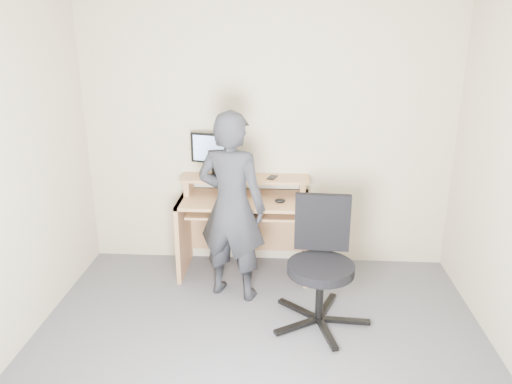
# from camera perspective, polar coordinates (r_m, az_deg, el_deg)

# --- Properties ---
(ground) EXTENTS (3.50, 3.50, 0.00)m
(ground) POSITION_cam_1_polar(r_m,az_deg,el_deg) (3.68, 0.03, -19.67)
(ground) COLOR #5B5B60
(ground) RESTS_ON ground
(back_wall) EXTENTS (3.50, 0.02, 2.50)m
(back_wall) POSITION_cam_1_polar(r_m,az_deg,el_deg) (4.74, 1.30, 6.14)
(back_wall) COLOR beige
(back_wall) RESTS_ON ground
(desk) EXTENTS (1.20, 0.60, 0.91)m
(desk) POSITION_cam_1_polar(r_m,az_deg,el_deg) (4.75, -1.28, -2.71)
(desk) COLOR #B27D56
(desk) RESTS_ON ground
(monitor) EXTENTS (0.44, 0.14, 0.42)m
(monitor) POSITION_cam_1_polar(r_m,az_deg,el_deg) (4.64, -4.88, 4.66)
(monitor) COLOR black
(monitor) RESTS_ON desk
(external_drive) EXTENTS (0.10, 0.14, 0.20)m
(external_drive) POSITION_cam_1_polar(r_m,az_deg,el_deg) (4.71, -2.27, 3.03)
(external_drive) COLOR black
(external_drive) RESTS_ON desk
(travel_mug) EXTENTS (0.10, 0.10, 0.18)m
(travel_mug) POSITION_cam_1_polar(r_m,az_deg,el_deg) (4.66, -1.26, 2.75)
(travel_mug) COLOR silver
(travel_mug) RESTS_ON desk
(smartphone) EXTENTS (0.10, 0.14, 0.01)m
(smartphone) POSITION_cam_1_polar(r_m,az_deg,el_deg) (4.67, 1.86, 1.69)
(smartphone) COLOR black
(smartphone) RESTS_ON desk
(charger) EXTENTS (0.05, 0.05, 0.03)m
(charger) POSITION_cam_1_polar(r_m,az_deg,el_deg) (4.68, -4.94, 1.80)
(charger) COLOR black
(charger) RESTS_ON desk
(headphones) EXTENTS (0.17, 0.17, 0.06)m
(headphones) POSITION_cam_1_polar(r_m,az_deg,el_deg) (4.74, -2.93, 1.97)
(headphones) COLOR silver
(headphones) RESTS_ON desk
(keyboard) EXTENTS (0.48, 0.22, 0.03)m
(keyboard) POSITION_cam_1_polar(r_m,az_deg,el_deg) (4.56, -2.24, -2.08)
(keyboard) COLOR black
(keyboard) RESTS_ON desk
(mouse) EXTENTS (0.10, 0.07, 0.04)m
(mouse) POSITION_cam_1_polar(r_m,az_deg,el_deg) (4.49, 2.75, -1.01)
(mouse) COLOR black
(mouse) RESTS_ON desk
(office_chair) EXTENTS (0.77, 0.79, 0.99)m
(office_chair) POSITION_cam_1_polar(r_m,az_deg,el_deg) (3.97, 7.45, -7.49)
(office_chair) COLOR black
(office_chair) RESTS_ON ground
(person) EXTENTS (0.69, 0.55, 1.64)m
(person) POSITION_cam_1_polar(r_m,az_deg,el_deg) (4.19, -2.81, -1.73)
(person) COLOR black
(person) RESTS_ON ground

